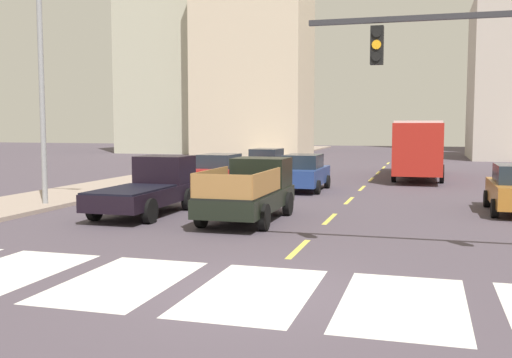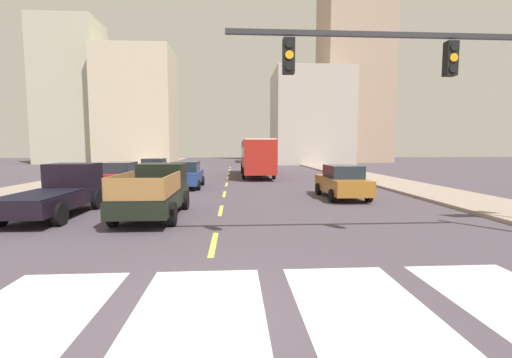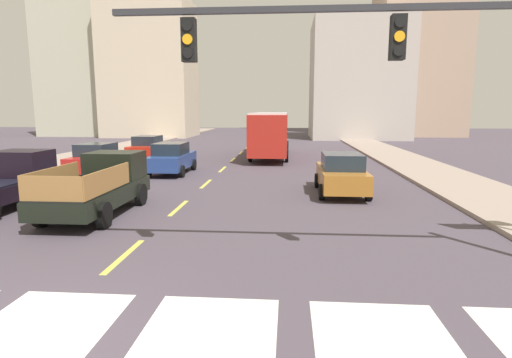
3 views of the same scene
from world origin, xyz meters
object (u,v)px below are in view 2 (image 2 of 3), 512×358
sedan_near_right (155,169)px  sedan_far (342,182)px  pickup_dark (60,191)px  traffic_signal_gantry (496,84)px  sedan_mid (186,175)px  sedan_near_left (121,176)px  pickup_stakebed (156,191)px  city_bus (257,155)px

sedan_near_right → sedan_far: bearing=-42.5°
sedan_near_right → pickup_dark: bearing=-90.8°
sedan_near_right → traffic_signal_gantry: size_ratio=0.43×
pickup_dark → sedan_mid: size_ratio=1.18×
sedan_near_left → sedan_far: bearing=-18.5°
sedan_far → traffic_signal_gantry: size_ratio=0.43×
sedan_far → sedan_near_left: 13.35m
pickup_stakebed → traffic_signal_gantry: 11.44m
traffic_signal_gantry → sedan_far: bearing=96.8°
pickup_stakebed → sedan_near_right: 15.50m
sedan_near_right → sedan_near_left: 6.94m
sedan_mid → sedan_far: same height
pickup_dark → sedan_far: (12.44, 3.52, -0.06)m
pickup_dark → sedan_near_right: pickup_dark is taller
city_bus → sedan_mid: 10.08m
city_bus → sedan_near_right: bearing=-164.7°
city_bus → traffic_signal_gantry: (4.64, -22.57, 2.29)m
sedan_mid → sedan_far: bearing=-27.4°
city_bus → sedan_near_left: bearing=-134.5°
city_bus → sedan_near_right: size_ratio=2.45×
pickup_stakebed → sedan_far: (8.65, 3.83, -0.08)m
traffic_signal_gantry → pickup_stakebed: bearing=152.4°
city_bus → sedan_far: size_ratio=2.45×
pickup_dark → sedan_mid: bearing=67.3°
sedan_far → sedan_near_left: (-12.62, 4.34, 0.00)m
pickup_stakebed → sedan_near_right: (-3.50, 15.10, -0.08)m
sedan_near_right → traffic_signal_gantry: traffic_signal_gantry is taller
city_bus → traffic_signal_gantry: bearing=-78.8°
sedan_mid → sedan_near_left: same height
city_bus → sedan_far: city_bus is taller
sedan_near_left → traffic_signal_gantry: size_ratio=0.43×
sedan_far → traffic_signal_gantry: bearing=-82.7°
sedan_far → sedan_near_left: bearing=161.6°
sedan_near_right → city_bus: bearing=16.1°
sedan_far → sedan_near_left: same height
city_bus → pickup_stakebed: bearing=-106.5°
pickup_stakebed → sedan_far: size_ratio=1.18×
sedan_near_left → traffic_signal_gantry: traffic_signal_gantry is taller
pickup_stakebed → city_bus: (5.06, 17.51, 1.02)m
pickup_stakebed → sedan_far: 9.46m
sedan_mid → traffic_signal_gantry: (9.76, -13.95, 3.39)m
sedan_near_right → sedan_near_left: same height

